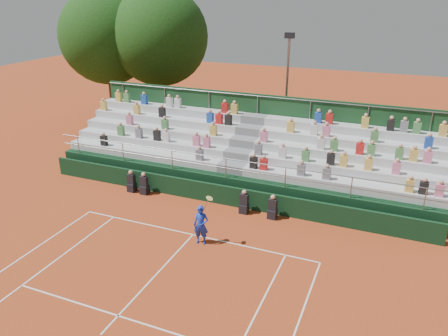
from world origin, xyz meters
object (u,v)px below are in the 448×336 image
at_px(tree_west, 107,37).
at_px(tree_east, 160,37).
at_px(tennis_player, 201,225).
at_px(floodlight_mast, 287,82).

height_order(tree_west, tree_east, tree_east).
height_order(tennis_player, tree_west, tree_west).
xyz_separation_m(tennis_player, tree_west, (-14.00, 13.60, 5.74)).
relative_size(tennis_player, tree_west, 0.22).
bearing_deg(tennis_player, tree_west, 135.85).
relative_size(tree_east, floodlight_mast, 1.37).
bearing_deg(tree_east, floodlight_mast, -6.97).
bearing_deg(tree_west, tree_east, 9.05).
distance_m(tennis_player, tree_east, 18.30).
xyz_separation_m(tree_east, floodlight_mast, (9.87, -1.21, -2.31)).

